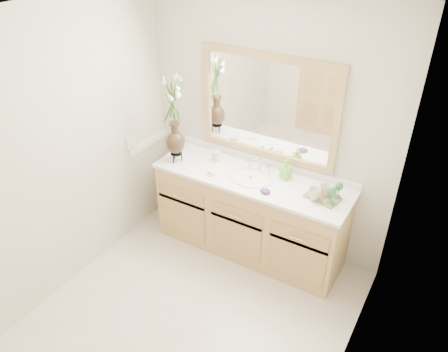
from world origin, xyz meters
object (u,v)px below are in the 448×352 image
Objects in this scene: flower_vase at (173,106)px; soap_bottle at (286,170)px; tumbler at (216,156)px; tray at (322,198)px.

flower_vase is 1.16m from soap_bottle.
soap_bottle reaches higher than tumbler.
soap_bottle is at bearing 13.51° from flower_vase.
tumbler is 0.71m from soap_bottle.
soap_bottle is at bearing 3.90° from tumbler.
tray is (1.10, -0.09, -0.04)m from tumbler.
flower_vase reaches higher than soap_bottle.
flower_vase is 4.85× the size of soap_bottle.
flower_vase is 1.53m from tray.
soap_bottle is (1.03, 0.25, -0.48)m from flower_vase.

